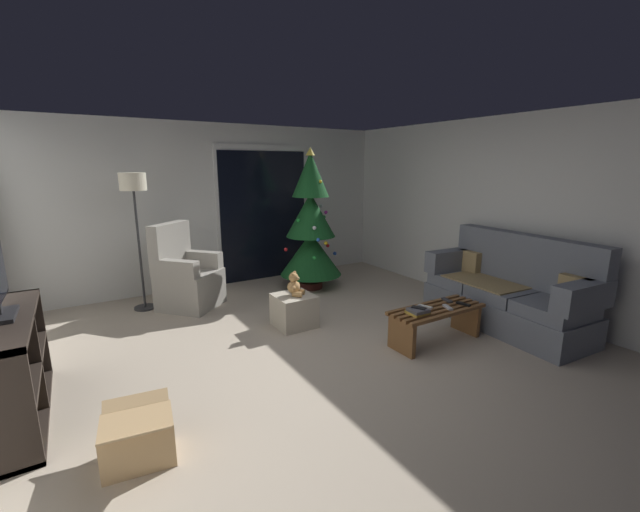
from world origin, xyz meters
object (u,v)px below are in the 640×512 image
(remote_graphite, at_px, (447,300))
(floor_lamp, at_px, (134,195))
(media_shelf, at_px, (3,377))
(teddy_bear_honey, at_px, (295,285))
(coffee_table, at_px, (436,319))
(book_stack, at_px, (418,311))
(couch, at_px, (508,292))
(remote_silver, at_px, (448,307))
(remote_white, at_px, (425,307))
(armchair, at_px, (186,278))
(remote_black, at_px, (463,304))
(christmas_tree, at_px, (311,228))
(ottoman, at_px, (294,310))
(cardboard_box_open_near_shelf, at_px, (138,440))
(cell_phone, at_px, (419,308))

(remote_graphite, relative_size, floor_lamp, 0.09)
(media_shelf, relative_size, teddy_bear_honey, 4.91)
(coffee_table, distance_m, media_shelf, 3.81)
(book_stack, bearing_deg, couch, -3.05)
(remote_silver, bearing_deg, remote_graphite, 63.13)
(remote_white, height_order, remote_graphite, same)
(armchair, distance_m, media_shelf, 2.60)
(remote_graphite, height_order, media_shelf, media_shelf)
(remote_black, distance_m, christmas_tree, 2.60)
(remote_black, relative_size, armchair, 0.14)
(remote_black, bearing_deg, ottoman, -53.88)
(remote_white, relative_size, remote_graphite, 1.00)
(christmas_tree, bearing_deg, remote_black, -79.60)
(cardboard_box_open_near_shelf, bearing_deg, ottoman, 37.36)
(book_stack, bearing_deg, coffee_table, 5.33)
(cell_phone, distance_m, christmas_tree, 2.49)
(remote_graphite, height_order, cell_phone, cell_phone)
(teddy_bear_honey, bearing_deg, remote_black, -42.42)
(cardboard_box_open_near_shelf, bearing_deg, cell_phone, 4.96)
(remote_black, relative_size, remote_silver, 1.00)
(media_shelf, bearing_deg, remote_silver, -10.55)
(remote_graphite, height_order, christmas_tree, christmas_tree)
(remote_graphite, xyz_separation_m, ottoman, (-1.35, 1.10, -0.21))
(remote_black, bearing_deg, cell_phone, -17.19)
(media_shelf, bearing_deg, book_stack, -11.01)
(remote_silver, height_order, armchair, armchair)
(floor_lamp, bearing_deg, christmas_tree, -8.76)
(remote_graphite, height_order, floor_lamp, floor_lamp)
(remote_graphite, relative_size, armchair, 0.14)
(remote_silver, xyz_separation_m, cardboard_box_open_near_shelf, (-3.08, -0.19, -0.25))
(ottoman, distance_m, cardboard_box_open_near_shelf, 2.40)
(cell_phone, bearing_deg, book_stack, 153.23)
(coffee_table, bearing_deg, teddy_bear_honey, 132.47)
(cell_phone, relative_size, media_shelf, 0.10)
(couch, xyz_separation_m, coffee_table, (-1.10, 0.10, -0.14))
(armchair, bearing_deg, cardboard_box_open_near_shelf, -109.57)
(remote_black, bearing_deg, armchair, -60.33)
(coffee_table, distance_m, armchair, 3.25)
(remote_white, xyz_separation_m, armchair, (-1.89, 2.49, 0.00))
(ottoman, xyz_separation_m, cardboard_box_open_near_shelf, (-1.91, -1.46, -0.04))
(couch, xyz_separation_m, teddy_bear_honey, (-2.18, 1.29, 0.10))
(remote_graphite, bearing_deg, coffee_table, -148.44)
(coffee_table, relative_size, media_shelf, 0.79)
(teddy_bear_honey, bearing_deg, remote_silver, -47.13)
(remote_black, height_order, teddy_bear_honey, teddy_bear_honey)
(couch, height_order, armchair, armchair)
(remote_white, xyz_separation_m, media_shelf, (-3.64, 0.58, -0.02))
(christmas_tree, bearing_deg, ottoman, -127.91)
(remote_silver, relative_size, cardboard_box_open_near_shelf, 0.29)
(cell_phone, height_order, media_shelf, media_shelf)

